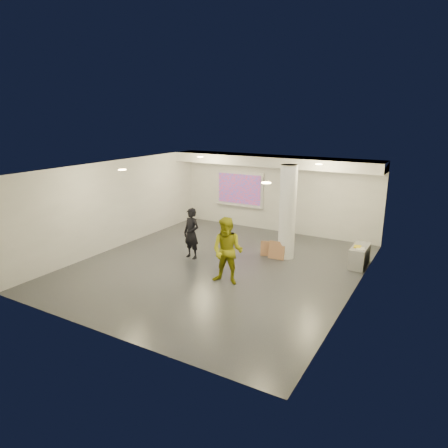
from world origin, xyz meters
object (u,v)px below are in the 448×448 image
Objects in this scene: man at (228,251)px; credenza at (359,256)px; projection_screen at (240,189)px; column at (287,212)px; woman at (191,233)px.

credenza is at bearing 40.77° from man.
man is at bearing -132.40° from credenza.
projection_screen is 5.94m from man.
column is 4.08m from projection_screen.
column is at bearing -40.56° from projection_screen.
man is (2.46, -5.37, -0.60)m from projection_screen.
credenza is at bearing -22.82° from projection_screen.
column reaches higher than man.
woman is at bearing -83.43° from projection_screen.
woman reaches higher than credenza.
column is 1.43× the size of projection_screen.
credenza is 0.58× the size of man.
woman is 2.31m from man.
column reaches higher than projection_screen.
projection_screen is 1.28× the size of woman.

